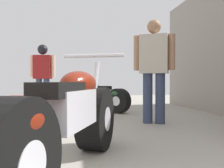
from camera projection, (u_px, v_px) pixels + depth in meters
ground_plane at (104, 132)px, 3.52m from camera, size 17.63×17.63×0.00m
motorcycle_maroon_cruiser at (67, 123)px, 1.84m from camera, size 1.04×2.09×1.00m
motorcycle_black_naked at (99, 97)px, 5.93m from camera, size 1.40×1.46×0.85m
mechanic_in_blue at (154, 65)px, 4.21m from camera, size 0.68×0.44×1.77m
mechanic_with_helmet at (43, 71)px, 6.26m from camera, size 0.65×0.31×1.65m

